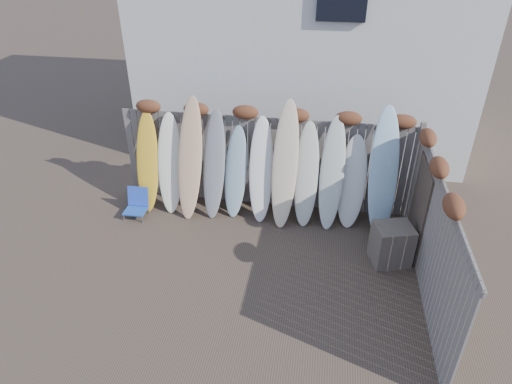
# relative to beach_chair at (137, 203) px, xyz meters

# --- Properties ---
(ground) EXTENTS (80.00, 80.00, 0.00)m
(ground) POSITION_rel_beach_chair_xyz_m (2.57, -1.52, -0.27)
(ground) COLOR #493A2D
(back_fence) EXTENTS (6.05, 0.28, 2.24)m
(back_fence) POSITION_rel_beach_chair_xyz_m (2.63, 0.87, 0.91)
(back_fence) COLOR slate
(back_fence) RESTS_ON ground
(right_fence) EXTENTS (0.28, 4.40, 2.24)m
(right_fence) POSITION_rel_beach_chair_xyz_m (5.57, -1.27, 0.87)
(right_fence) COLOR slate
(right_fence) RESTS_ON ground
(house) EXTENTS (8.50, 5.50, 6.33)m
(house) POSITION_rel_beach_chair_xyz_m (3.07, 4.98, 2.93)
(house) COLOR silver
(house) RESTS_ON ground
(beach_chair) EXTENTS (0.44, 0.47, 0.59)m
(beach_chair) POSITION_rel_beach_chair_xyz_m (0.00, 0.00, 0.00)
(beach_chair) COLOR #2252AE
(beach_chair) RESTS_ON ground
(wooden_crate) EXTENTS (0.78, 0.70, 0.76)m
(wooden_crate) POSITION_rel_beach_chair_xyz_m (5.10, -0.70, 0.11)
(wooden_crate) COLOR brown
(wooden_crate) RESTS_ON ground
(lattice_panel) EXTENTS (0.06, 1.17, 1.76)m
(lattice_panel) POSITION_rel_beach_chair_xyz_m (5.55, -0.21, 0.61)
(lattice_panel) COLOR #4C422E
(lattice_panel) RESTS_ON ground
(surfboard_0) EXTENTS (0.51, 0.75, 2.05)m
(surfboard_0) POSITION_rel_beach_chair_xyz_m (0.16, 0.45, 0.75)
(surfboard_0) COLOR gold
(surfboard_0) RESTS_ON ground
(surfboard_1) EXTENTS (0.58, 0.77, 2.04)m
(surfboard_1) POSITION_rel_beach_chair_xyz_m (0.64, 0.47, 0.74)
(surfboard_1) COLOR white
(surfboard_1) RESTS_ON ground
(surfboard_2) EXTENTS (0.58, 0.89, 2.43)m
(surfboard_2) POSITION_rel_beach_chair_xyz_m (1.11, 0.37, 0.94)
(surfboard_2) COLOR #FFAB86
(surfboard_2) RESTS_ON ground
(surfboard_3) EXTENTS (0.50, 0.79, 2.18)m
(surfboard_3) POSITION_rel_beach_chair_xyz_m (1.59, 0.44, 0.82)
(surfboard_3) COLOR gray
(surfboard_3) RESTS_ON ground
(surfboard_4) EXTENTS (0.53, 0.70, 1.85)m
(surfboard_4) POSITION_rel_beach_chair_xyz_m (2.02, 0.49, 0.65)
(surfboard_4) COLOR #9ABAC6
(surfboard_4) RESTS_ON ground
(surfboard_5) EXTENTS (0.53, 0.77, 2.09)m
(surfboard_5) POSITION_rel_beach_chair_xyz_m (2.55, 0.45, 0.77)
(surfboard_5) COLOR white
(surfboard_5) RESTS_ON ground
(surfboard_6) EXTENTS (0.55, 0.89, 2.47)m
(surfboard_6) POSITION_rel_beach_chair_xyz_m (3.03, 0.38, 0.96)
(surfboard_6) COLOR beige
(surfboard_6) RESTS_ON ground
(surfboard_7) EXTENTS (0.49, 0.74, 2.05)m
(surfboard_7) POSITION_rel_beach_chair_xyz_m (3.46, 0.44, 0.75)
(surfboard_7) COLOR beige
(surfboard_7) RESTS_ON ground
(surfboard_8) EXTENTS (0.51, 0.79, 2.19)m
(surfboard_8) POSITION_rel_beach_chair_xyz_m (3.95, 0.43, 0.82)
(surfboard_8) COLOR silver
(surfboard_8) RESTS_ON ground
(surfboard_9) EXTENTS (0.58, 0.69, 1.83)m
(surfboard_9) POSITION_rel_beach_chair_xyz_m (4.36, 0.49, 0.64)
(surfboard_9) COLOR silver
(surfboard_9) RESTS_ON ground
(surfboard_10) EXTENTS (0.62, 0.90, 2.45)m
(surfboard_10) POSITION_rel_beach_chair_xyz_m (4.91, 0.38, 0.95)
(surfboard_10) COLOR #A4CBDF
(surfboard_10) RESTS_ON ground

